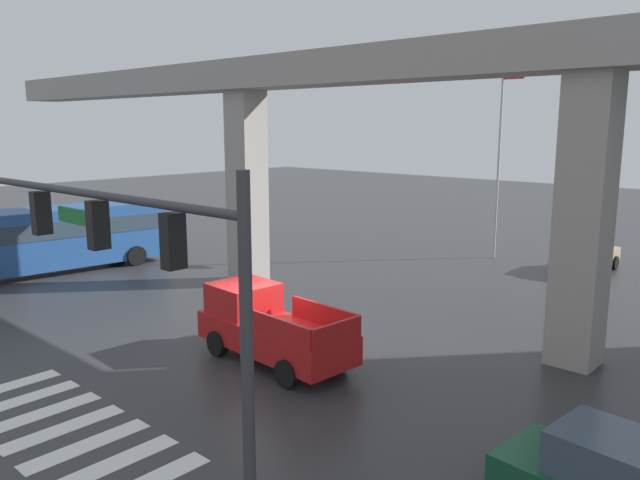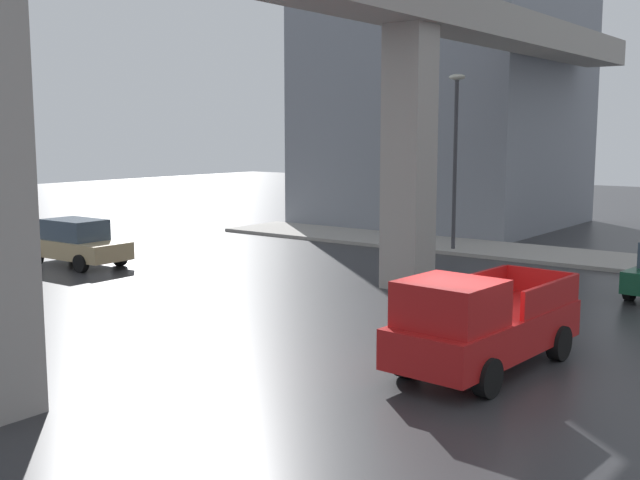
% 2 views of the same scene
% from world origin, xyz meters
% --- Properties ---
extents(ground_plane, '(120.00, 120.00, 0.00)m').
position_xyz_m(ground_plane, '(0.00, 0.00, 0.00)').
color(ground_plane, '#2D2D30').
extents(elevated_overpass, '(52.17, 1.88, 9.39)m').
position_xyz_m(elevated_overpass, '(0.00, 5.46, 7.89)').
color(elevated_overpass, '#9E9991').
rests_on(elevated_overpass, ground).
extents(sidewalk_east, '(4.00, 36.00, 0.15)m').
position_xyz_m(sidewalk_east, '(15.73, 2.00, 0.07)').
color(sidewalk_east, '#9E9991').
rests_on(sidewalk_east, ground).
extents(pickup_truck, '(5.21, 2.34, 2.08)m').
position_xyz_m(pickup_truck, '(0.32, -0.25, 0.99)').
color(pickup_truck, red).
rests_on(pickup_truck, ground).
extents(sedan_tan, '(2.02, 4.33, 1.72)m').
position_xyz_m(sedan_tan, '(3.20, 17.40, 0.85)').
color(sedan_tan, tan).
rests_on(sedan_tan, ground).
extents(street_lamp_mid_block, '(0.44, 0.70, 7.24)m').
position_xyz_m(street_lamp_mid_block, '(14.53, 7.72, 4.56)').
color(street_lamp_mid_block, '#38383D').
rests_on(street_lamp_mid_block, ground).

